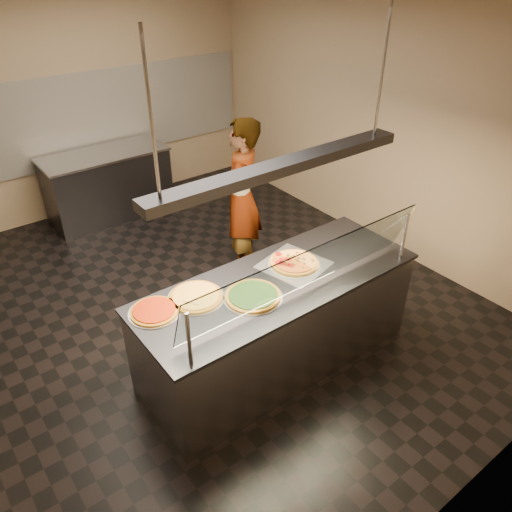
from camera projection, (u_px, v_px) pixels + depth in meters
ground at (207, 302)px, 5.49m from camera, size 5.00×6.00×0.02m
wall_back at (80, 103)px, 6.70m from camera, size 5.00×0.02×3.00m
wall_front at (495, 354)px, 2.66m from camera, size 5.00×0.02×3.00m
wall_right at (377, 124)px, 5.96m from camera, size 0.02×6.00×3.00m
tile_band at (84, 118)px, 6.78m from camera, size 4.90×0.02×1.20m
serving_counter at (277, 322)px, 4.47m from camera, size 2.54×0.94×0.93m
sneeze_guard at (308, 269)px, 3.83m from camera, size 2.30×0.18×0.54m
perforated_tray at (294, 264)px, 4.41m from camera, size 0.63×0.63×0.01m
half_pizza_pepperoni at (285, 265)px, 4.34m from camera, size 0.31×0.46×0.05m
half_pizza_sausage at (302, 259)px, 4.45m from camera, size 0.31×0.46×0.04m
pizza_spinach at (253, 296)px, 4.01m from camera, size 0.48×0.48×0.03m
pizza_cheese at (196, 296)px, 4.00m from camera, size 0.46×0.46×0.03m
pizza_tomato at (154, 311)px, 3.84m from camera, size 0.40×0.40×0.03m
pizza_spatula at (198, 301)px, 3.93m from camera, size 0.27×0.19×0.02m
prep_table at (108, 185)px, 6.96m from camera, size 1.67×0.74×0.93m
worker at (241, 199)px, 5.56m from camera, size 0.79×0.77×1.83m
heat_lamp_housing at (282, 167)px, 3.67m from camera, size 2.30×0.18×0.08m
lamp_rod_left at (151, 119)px, 2.87m from camera, size 0.02×0.02×1.01m
lamp_rod_right at (382, 71)px, 3.89m from camera, size 0.02×0.02×1.01m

